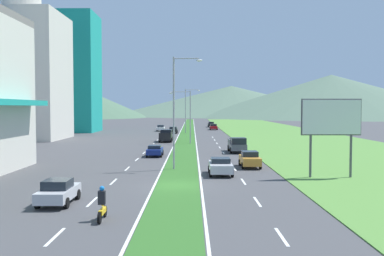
{
  "coord_description": "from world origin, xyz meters",
  "views": [
    {
      "loc": [
        1.06,
        -32.09,
        5.82
      ],
      "look_at": [
        0.72,
        38.91,
        2.47
      ],
      "focal_mm": 40.86,
      "sensor_mm": 36.0,
      "label": 1
    }
  ],
  "objects_px": {
    "billboard_roadside": "(334,120)",
    "car_1": "(213,124)",
    "street_lamp_far": "(189,108)",
    "car_4": "(175,130)",
    "car_3": "(61,191)",
    "motorcycle_rider": "(104,206)",
    "street_lamp_near": "(179,106)",
    "car_2": "(163,128)",
    "car_0": "(216,127)",
    "street_lamp_mid": "(190,113)",
    "car_6": "(223,166)",
    "car_7": "(157,150)",
    "pickup_truck_1": "(239,145)",
    "pickup_truck_0": "(168,136)",
    "car_5": "(252,159)"
  },
  "relations": [
    {
      "from": "billboard_roadside",
      "to": "car_1",
      "type": "bearing_deg",
      "value": 93.52
    },
    {
      "from": "street_lamp_far",
      "to": "car_4",
      "type": "bearing_deg",
      "value": -174.99
    },
    {
      "from": "car_3",
      "to": "motorcycle_rider",
      "type": "bearing_deg",
      "value": -138.32
    },
    {
      "from": "street_lamp_near",
      "to": "car_2",
      "type": "bearing_deg",
      "value": 95.36
    },
    {
      "from": "car_0",
      "to": "car_2",
      "type": "distance_m",
      "value": 14.8
    },
    {
      "from": "street_lamp_mid",
      "to": "car_6",
      "type": "bearing_deg",
      "value": -84.38
    },
    {
      "from": "street_lamp_mid",
      "to": "car_1",
      "type": "height_order",
      "value": "street_lamp_mid"
    },
    {
      "from": "car_1",
      "to": "car_7",
      "type": "relative_size",
      "value": 1.17
    },
    {
      "from": "car_4",
      "to": "car_7",
      "type": "relative_size",
      "value": 1.09
    },
    {
      "from": "car_7",
      "to": "car_6",
      "type": "bearing_deg",
      "value": -154.27
    },
    {
      "from": "car_2",
      "to": "pickup_truck_1",
      "type": "height_order",
      "value": "pickup_truck_1"
    },
    {
      "from": "car_4",
      "to": "pickup_truck_1",
      "type": "distance_m",
      "value": 43.3
    },
    {
      "from": "street_lamp_far",
      "to": "car_1",
      "type": "bearing_deg",
      "value": 77.53
    },
    {
      "from": "street_lamp_near",
      "to": "car_6",
      "type": "distance_m",
      "value": 7.21
    },
    {
      "from": "pickup_truck_1",
      "to": "car_4",
      "type": "bearing_deg",
      "value": -166.48
    },
    {
      "from": "street_lamp_mid",
      "to": "car_3",
      "type": "distance_m",
      "value": 44.39
    },
    {
      "from": "street_lamp_mid",
      "to": "motorcycle_rider",
      "type": "relative_size",
      "value": 4.24
    },
    {
      "from": "car_1",
      "to": "street_lamp_far",
      "type": "bearing_deg",
      "value": -12.47
    },
    {
      "from": "street_lamp_mid",
      "to": "car_4",
      "type": "bearing_deg",
      "value": 97.07
    },
    {
      "from": "car_2",
      "to": "motorcycle_rider",
      "type": "relative_size",
      "value": 2.27
    },
    {
      "from": "pickup_truck_0",
      "to": "car_1",
      "type": "bearing_deg",
      "value": -10.39
    },
    {
      "from": "car_1",
      "to": "car_4",
      "type": "bearing_deg",
      "value": -17.76
    },
    {
      "from": "car_4",
      "to": "pickup_truck_0",
      "type": "distance_m",
      "value": 24.17
    },
    {
      "from": "car_2",
      "to": "street_lamp_far",
      "type": "bearing_deg",
      "value": -142.47
    },
    {
      "from": "billboard_roadside",
      "to": "car_7",
      "type": "height_order",
      "value": "billboard_roadside"
    },
    {
      "from": "street_lamp_mid",
      "to": "pickup_truck_1",
      "type": "xyz_separation_m",
      "value": [
        6.57,
        -13.43,
        -3.99
      ]
    },
    {
      "from": "car_0",
      "to": "motorcycle_rider",
      "type": "bearing_deg",
      "value": -6.4
    },
    {
      "from": "billboard_roadside",
      "to": "car_1",
      "type": "xyz_separation_m",
      "value": [
        -5.76,
        93.6,
        -3.98
      ]
    },
    {
      "from": "billboard_roadside",
      "to": "motorcycle_rider",
      "type": "bearing_deg",
      "value": -139.88
    },
    {
      "from": "car_1",
      "to": "pickup_truck_1",
      "type": "relative_size",
      "value": 0.89
    },
    {
      "from": "billboard_roadside",
      "to": "motorcycle_rider",
      "type": "height_order",
      "value": "billboard_roadside"
    },
    {
      "from": "billboard_roadside",
      "to": "pickup_truck_0",
      "type": "bearing_deg",
      "value": 112.49
    },
    {
      "from": "street_lamp_mid",
      "to": "car_4",
      "type": "height_order",
      "value": "street_lamp_mid"
    },
    {
      "from": "car_5",
      "to": "street_lamp_mid",
      "type": "bearing_deg",
      "value": -167.02
    },
    {
      "from": "car_7",
      "to": "pickup_truck_0",
      "type": "height_order",
      "value": "pickup_truck_0"
    },
    {
      "from": "street_lamp_mid",
      "to": "car_2",
      "type": "relative_size",
      "value": 1.87
    },
    {
      "from": "car_1",
      "to": "pickup_truck_1",
      "type": "height_order",
      "value": "pickup_truck_1"
    },
    {
      "from": "car_6",
      "to": "car_7",
      "type": "height_order",
      "value": "car_6"
    },
    {
      "from": "street_lamp_far",
      "to": "pickup_truck_1",
      "type": "distance_m",
      "value": 43.2
    },
    {
      "from": "street_lamp_mid",
      "to": "motorcycle_rider",
      "type": "height_order",
      "value": "street_lamp_mid"
    },
    {
      "from": "car_5",
      "to": "motorcycle_rider",
      "type": "bearing_deg",
      "value": -27.16
    },
    {
      "from": "car_4",
      "to": "motorcycle_rider",
      "type": "distance_m",
      "value": 76.1
    },
    {
      "from": "street_lamp_far",
      "to": "car_5",
      "type": "xyz_separation_m",
      "value": [
        6.75,
        -56.39,
        -4.95
      ]
    },
    {
      "from": "street_lamp_near",
      "to": "car_3",
      "type": "distance_m",
      "value": 16.8
    },
    {
      "from": "billboard_roadside",
      "to": "motorcycle_rider",
      "type": "distance_m",
      "value": 21.4
    },
    {
      "from": "street_lamp_far",
      "to": "billboard_roadside",
      "type": "distance_m",
      "value": 64.09
    },
    {
      "from": "street_lamp_far",
      "to": "car_0",
      "type": "height_order",
      "value": "street_lamp_far"
    },
    {
      "from": "car_2",
      "to": "pickup_truck_1",
      "type": "xyz_separation_m",
      "value": [
        13.54,
        -50.9,
        0.21
      ]
    },
    {
      "from": "car_4",
      "to": "pickup_truck_0",
      "type": "bearing_deg",
      "value": 179.55
    },
    {
      "from": "car_0",
      "to": "car_3",
      "type": "height_order",
      "value": "car_0"
    }
  ]
}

